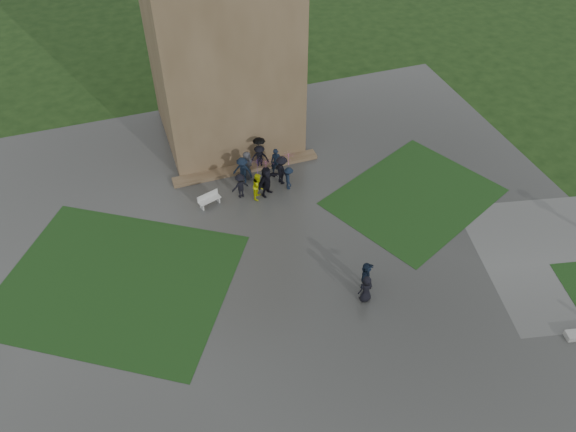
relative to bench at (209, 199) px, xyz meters
name	(u,v)px	position (x,y,z in m)	size (l,w,h in m)	color
ground	(306,299)	(2.85, -8.16, -0.42)	(120.00, 120.00, 0.00)	black
plaza	(292,269)	(2.85, -6.16, -0.41)	(34.00, 34.00, 0.02)	#333331
lawn_inset_left	(117,282)	(-5.65, -4.16, -0.39)	(11.00, 9.00, 0.01)	black
lawn_inset_right	(414,197)	(11.35, -3.16, -0.39)	(9.00, 7.00, 0.01)	black
tower_plinth	(246,168)	(2.85, 2.44, -0.29)	(9.00, 0.80, 0.22)	brown
bench	(209,199)	(0.00, 0.00, 0.00)	(1.39, 0.81, 0.77)	silver
visitor_cluster	(263,171)	(3.38, 0.56, 0.77)	(3.86, 3.54, 2.70)	black
pedestrian_mid	(366,275)	(5.85, -8.31, 0.38)	(1.44, 0.52, 1.55)	black
pedestrian_near	(366,289)	(5.50, -9.09, 0.38)	(0.75, 0.51, 1.54)	black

